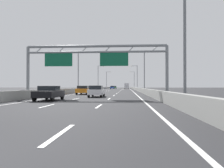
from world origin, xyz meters
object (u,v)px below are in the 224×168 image
(sign_gantry, at_px, (94,57))
(blue_car, at_px, (112,87))
(streetlamp_right_near, at_px, (181,28))
(green_car, at_px, (115,87))
(orange_car, at_px, (84,90))
(box_truck, at_px, (127,86))
(streetlamp_right_mid, at_px, (143,69))
(streetlamp_left_far, at_px, (99,76))
(streetlamp_right_distant, at_px, (134,79))
(streetlamp_left_distant, at_px, (107,79))
(black_car, at_px, (49,93))
(streetlamp_left_mid, at_px, (79,69))
(white_car, at_px, (97,91))
(streetlamp_right_far, at_px, (137,76))

(sign_gantry, relative_size, blue_car, 4.05)
(streetlamp_right_near, distance_m, green_car, 118.25)
(orange_car, distance_m, box_truck, 90.53)
(streetlamp_right_mid, bearing_deg, streetlamp_left_far, 112.14)
(streetlamp_right_distant, height_order, green_car, streetlamp_right_distant)
(sign_gantry, distance_m, streetlamp_left_distant, 99.13)
(streetlamp_right_near, xyz_separation_m, box_truck, (-3.92, 111.87, -3.71))
(blue_car, bearing_deg, streetlamp_right_mid, -79.15)
(streetlamp_right_distant, xyz_separation_m, orange_car, (-10.98, -88.48, -4.64))
(orange_car, bearing_deg, black_car, -90.99)
(streetlamp_left_mid, xyz_separation_m, box_truck, (11.01, 75.17, -3.71))
(streetlamp_right_near, bearing_deg, streetlamp_left_far, 101.50)
(streetlamp_right_near, relative_size, white_car, 2.18)
(streetlamp_right_near, height_order, streetlamp_left_distant, same)
(streetlamp_right_near, xyz_separation_m, streetlamp_left_far, (-14.93, 73.40, 0.00))
(streetlamp_right_near, xyz_separation_m, black_car, (-11.26, 5.60, -4.67))
(sign_gantry, relative_size, streetlamp_right_far, 1.81)
(streetlamp_right_mid, distance_m, streetlamp_left_distant, 74.90)
(streetlamp_right_near, distance_m, streetlamp_right_far, 73.40)
(streetlamp_right_far, bearing_deg, sign_gantry, -97.10)
(streetlamp_right_distant, distance_m, blue_car, 20.48)
(streetlamp_left_mid, height_order, green_car, streetlamp_left_mid)
(streetlamp_right_far, bearing_deg, green_car, 103.82)
(streetlamp_left_far, xyz_separation_m, blue_car, (4.07, 19.96, -4.61))
(streetlamp_left_mid, relative_size, box_truck, 1.07)
(sign_gantry, distance_m, orange_car, 11.62)
(streetlamp_right_mid, height_order, green_car, streetlamp_right_mid)
(sign_gantry, xyz_separation_m, streetlamp_right_near, (7.74, -11.23, 0.55))
(streetlamp_left_distant, xyz_separation_m, blue_car, (4.07, -16.74, -4.61))
(streetlamp_right_near, height_order, streetlamp_right_mid, same)
(streetlamp_right_near, height_order, white_car, streetlamp_right_near)
(sign_gantry, height_order, streetlamp_right_mid, streetlamp_right_mid)
(streetlamp_right_far, relative_size, streetlamp_left_distant, 1.00)
(sign_gantry, height_order, blue_car, sign_gantry)
(orange_car, relative_size, box_truck, 0.52)
(orange_car, xyz_separation_m, box_truck, (7.06, 90.25, 0.93))
(sign_gantry, bearing_deg, streetlamp_right_distant, 85.52)
(streetlamp_right_far, height_order, orange_car, streetlamp_right_far)
(box_truck, bearing_deg, sign_gantry, -92.17)
(streetlamp_right_mid, distance_m, box_truck, 75.36)
(streetlamp_right_near, bearing_deg, white_car, 120.52)
(streetlamp_right_far, distance_m, blue_car, 23.18)
(streetlamp_right_mid, distance_m, streetlamp_right_far, 36.70)
(streetlamp_right_far, xyz_separation_m, streetlamp_right_distant, (0.00, 36.70, 0.00))
(streetlamp_right_distant, xyz_separation_m, box_truck, (-3.92, 1.77, -3.71))
(box_truck, bearing_deg, green_car, 140.27)
(blue_car, bearing_deg, streetlamp_left_far, -101.54)
(streetlamp_right_mid, xyz_separation_m, box_truck, (-3.92, 75.17, -3.71))
(white_car, bearing_deg, streetlamp_right_far, 82.80)
(streetlamp_left_distant, relative_size, blue_car, 2.24)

